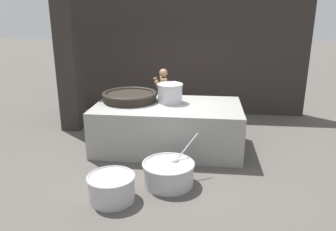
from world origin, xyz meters
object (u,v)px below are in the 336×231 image
prep_bowl_vegetables (169,172)px  cook (163,96)px  giant_wok_near (130,96)px  stock_pot (170,93)px  prep_bowl_meat (112,187)px

prep_bowl_vegetables → cook: bearing=99.2°
giant_wok_near → cook: size_ratio=0.81×
stock_pot → prep_bowl_vegetables: size_ratio=0.56×
cook → prep_bowl_meat: cook is taller
giant_wok_near → prep_bowl_vegetables: giant_wok_near is taller
stock_pot → prep_bowl_meat: 2.70m
prep_bowl_vegetables → stock_pot: bearing=95.6°
prep_bowl_vegetables → prep_bowl_meat: size_ratio=1.32×
stock_pot → cook: cook is taller
prep_bowl_meat → cook: bearing=84.5°
giant_wok_near → stock_pot: stock_pot is taller
giant_wok_near → prep_bowl_meat: (0.24, -2.45, -0.85)m
stock_pot → cook: bearing=104.7°
cook → prep_bowl_meat: size_ratio=1.98×
prep_bowl_meat → prep_bowl_vegetables: bearing=35.8°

